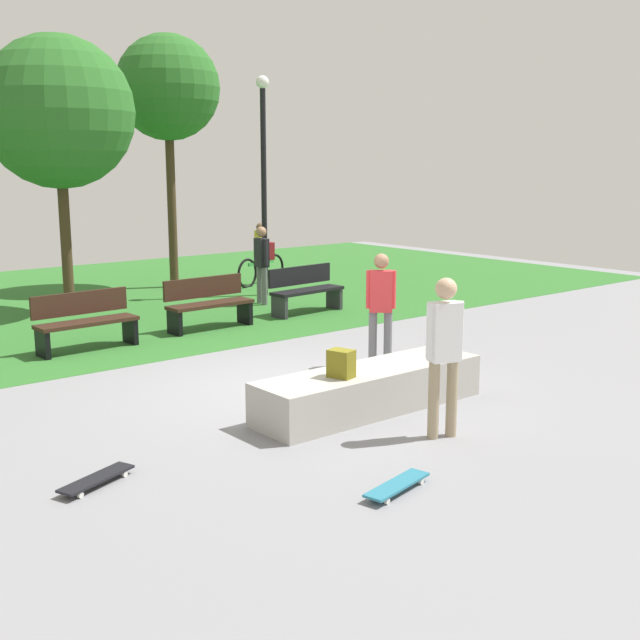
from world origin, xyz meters
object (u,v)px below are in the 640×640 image
object	(u,v)px
skater_performing_trick	(444,345)
tree_tall_oak	(168,89)
concrete_ledge	(370,389)
pedestrian_with_backpack	(263,258)
tree_broad_elm	(58,113)
park_bench_far_right	(305,289)
backpack_on_ledge	(341,364)
skateboard_by_ledge	(397,485)
park_bench_by_oak	(85,320)
park_bench_center_lawn	(208,302)
cyclist_on_bicycle	(261,258)
skater_watching	(381,301)
skateboard_spare	(97,479)
lamp_post	(264,166)

from	to	relation	value
skater_performing_trick	tree_tall_oak	bearing A→B (deg)	75.05
concrete_ledge	pedestrian_with_backpack	size ratio (longest dim) A/B	1.88
tree_broad_elm	pedestrian_with_backpack	size ratio (longest dim) A/B	3.26
park_bench_far_right	pedestrian_with_backpack	bearing A→B (deg)	92.63
backpack_on_ledge	skateboard_by_ledge	size ratio (longest dim) A/B	0.39
skateboard_by_ledge	park_bench_by_oak	world-z (taller)	park_bench_by_oak
skateboard_by_ledge	tree_broad_elm	world-z (taller)	tree_broad_elm
park_bench_by_oak	tree_tall_oak	world-z (taller)	tree_tall_oak
park_bench_far_right	tree_tall_oak	world-z (taller)	tree_tall_oak
park_bench_center_lawn	cyclist_on_bicycle	bearing A→B (deg)	44.66
skater_watching	skateboard_spare	distance (m)	5.40
park_bench_far_right	skateboard_by_ledge	bearing A→B (deg)	-122.78
skater_performing_trick	lamp_post	distance (m)	9.90
skater_performing_trick	lamp_post	xyz separation A→B (m)	(3.98, 8.88, 1.81)
skateboard_by_ledge	pedestrian_with_backpack	xyz separation A→B (m)	(4.69, 8.72, 0.90)
skater_watching	skater_performing_trick	bearing A→B (deg)	-121.21
skater_watching	lamp_post	world-z (taller)	lamp_post
skater_watching	concrete_ledge	bearing A→B (deg)	-136.52
concrete_ledge	backpack_on_ledge	world-z (taller)	backpack_on_ledge
lamp_post	concrete_ledge	bearing A→B (deg)	-117.03
backpack_on_ledge	skateboard_by_ledge	bearing A→B (deg)	-43.24
skateboard_by_ledge	park_bench_far_right	size ratio (longest dim) A/B	0.50
skater_performing_trick	park_bench_far_right	xyz separation A→B (m)	(3.34, 6.63, -0.54)
skateboard_by_ledge	park_bench_by_oak	bearing A→B (deg)	89.01
backpack_on_ledge	park_bench_by_oak	bearing A→B (deg)	172.36
concrete_ledge	skater_performing_trick	distance (m)	1.42
skater_watching	cyclist_on_bicycle	world-z (taller)	skater_watching
skateboard_spare	tree_tall_oak	bearing A→B (deg)	57.49
tree_broad_elm	park_bench_far_right	bearing A→B (deg)	-39.07
lamp_post	cyclist_on_bicycle	world-z (taller)	lamp_post
skater_performing_trick	tree_broad_elm	world-z (taller)	tree_broad_elm
park_bench_by_oak	tree_tall_oak	distance (m)	7.65
tree_tall_oak	lamp_post	xyz separation A→B (m)	(0.99, -2.32, -1.71)
concrete_ledge	skater_performing_trick	size ratio (longest dim) A/B	1.75
skateboard_by_ledge	park_bench_by_oak	size ratio (longest dim) A/B	0.51
skater_performing_trick	concrete_ledge	bearing A→B (deg)	87.20
skater_performing_trick	cyclist_on_bicycle	distance (m)	11.30
backpack_on_ledge	skater_watching	bearing A→B (deg)	110.24
backpack_on_ledge	park_bench_center_lawn	xyz separation A→B (m)	(1.54, 5.40, -0.19)
tree_broad_elm	lamp_post	size ratio (longest dim) A/B	1.12
tree_tall_oak	cyclist_on_bicycle	xyz separation A→B (m)	(1.82, -0.99, -3.90)
park_bench_center_lawn	tree_broad_elm	bearing A→B (deg)	113.51
tree_broad_elm	cyclist_on_bicycle	size ratio (longest dim) A/B	3.01
concrete_ledge	tree_broad_elm	bearing A→B (deg)	92.11
skater_performing_trick	park_bench_by_oak	world-z (taller)	skater_performing_trick
skateboard_spare	backpack_on_ledge	bearing A→B (deg)	0.41
skateboard_spare	pedestrian_with_backpack	world-z (taller)	pedestrian_with_backpack
skater_watching	skateboard_by_ledge	distance (m)	4.68
skater_performing_trick	park_bench_center_lawn	distance (m)	6.62
skater_performing_trick	skater_watching	size ratio (longest dim) A/B	1.06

